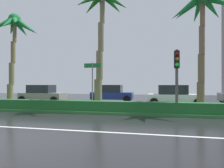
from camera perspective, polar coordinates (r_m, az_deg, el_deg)
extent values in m
cube|color=black|center=(14.77, -3.55, -7.20)|extent=(90.00, 42.00, 0.10)
cube|color=white|center=(8.34, -17.08, -12.34)|extent=(81.00, 0.14, 0.01)
cube|color=#2D6B33|center=(13.80, -4.69, -7.17)|extent=(85.50, 4.00, 0.15)
cube|color=#1E6028|center=(12.43, -6.58, -6.21)|extent=(76.50, 0.70, 0.60)
cylinder|color=brown|center=(16.94, -27.27, -2.82)|extent=(0.44, 0.44, 1.63)
cylinder|color=brown|center=(16.95, -26.93, 2.70)|extent=(0.39, 0.39, 1.63)
cylinder|color=brown|center=(17.12, -26.58, 8.17)|extent=(0.34, 0.34, 1.63)
cylinder|color=brown|center=(17.44, -26.23, 13.48)|extent=(0.28, 0.28, 1.63)
sphere|color=#1A6D32|center=(17.68, -26.23, 16.36)|extent=(0.90, 0.90, 0.90)
cone|color=#1A6D32|center=(17.17, -23.88, 15.02)|extent=(1.94, 0.83, 1.53)
cone|color=#1A6D32|center=(17.63, -23.44, 14.88)|extent=(1.81, 1.71, 1.40)
cone|color=#1A6D32|center=(18.23, -24.69, 14.40)|extent=(0.69, 1.97, 1.39)
cone|color=#1A6D32|center=(18.38, -26.74, 14.38)|extent=(1.84, 1.70, 1.34)
cone|color=#1A6D32|center=(18.08, -28.65, 14.91)|extent=(2.01, 0.72, 1.18)
cone|color=#1A6D32|center=(17.38, -28.89, 14.94)|extent=(1.61, 1.85, 1.48)
cone|color=#1A6D32|center=(16.89, -27.66, 15.36)|extent=(0.81, 1.96, 1.49)
cone|color=#1A6D32|center=(16.74, -26.19, 16.03)|extent=(1.67, 1.88, 1.24)
cylinder|color=#70654A|center=(13.71, -4.02, -2.77)|extent=(0.53, 0.53, 1.97)
cylinder|color=#70654A|center=(13.80, -3.61, 5.42)|extent=(0.47, 0.47, 1.97)
cylinder|color=#70654A|center=(14.16, -3.21, 13.36)|extent=(0.40, 0.40, 1.97)
cylinder|color=#70654A|center=(14.77, -2.81, 20.77)|extent=(0.34, 0.34, 1.97)
cone|color=#1E6924|center=(14.89, 0.75, 22.81)|extent=(2.08, 0.82, 1.57)
cone|color=#1E6924|center=(15.56, -0.04, 22.12)|extent=(1.65, 2.02, 1.42)
cone|color=#1E6924|center=(15.80, -2.98, 21.56)|extent=(1.16, 2.12, 1.52)
cone|color=#1E6924|center=(15.56, -5.33, 21.91)|extent=(2.06, 1.48, 1.52)
cylinder|color=brown|center=(13.72, 24.16, -3.20)|extent=(0.46, 0.46, 1.76)
cylinder|color=brown|center=(13.68, 24.31, 4.15)|extent=(0.40, 0.40, 1.76)
cylinder|color=brown|center=(13.86, 24.46, 11.43)|extent=(0.35, 0.35, 1.76)
cylinder|color=brown|center=(14.26, 24.61, 18.42)|extent=(0.29, 0.29, 1.76)
cone|color=#1C7236|center=(14.68, 28.72, 19.98)|extent=(2.27, 0.58, 1.45)
cone|color=#1C7236|center=(15.22, 26.67, 19.05)|extent=(1.96, 2.01, 1.52)
cone|color=#1C7236|center=(15.29, 23.46, 18.87)|extent=(0.74, 2.27, 1.56)
cone|color=#1C7236|center=(14.93, 21.01, 19.62)|extent=(2.05, 1.94, 1.44)
cone|color=#1C7236|center=(14.33, 20.66, 19.83)|extent=(2.23, 0.84, 1.71)
cylinder|color=#4C4C47|center=(11.56, 18.14, 0.67)|extent=(0.16, 0.16, 3.55)
cube|color=black|center=(11.64, 18.14, 6.71)|extent=(0.28, 0.32, 0.96)
sphere|color=maroon|center=(11.52, 18.22, 8.29)|extent=(0.20, 0.20, 0.20)
sphere|color=#7F600F|center=(11.48, 18.22, 6.81)|extent=(0.20, 0.20, 0.20)
sphere|color=#1EEA3F|center=(11.44, 18.22, 5.32)|extent=(0.20, 0.20, 0.20)
cylinder|color=slate|center=(12.60, -5.65, -0.66)|extent=(0.08, 0.08, 3.00)
cube|color=#146B2D|center=(12.66, -5.65, 5.32)|extent=(1.10, 0.03, 0.28)
cube|color=gray|center=(20.32, -19.28, -3.41)|extent=(4.30, 1.76, 0.72)
cube|color=#1E2328|center=(20.37, -19.64, -1.32)|extent=(2.30, 1.58, 0.76)
cylinder|color=black|center=(20.33, -13.97, -4.15)|extent=(0.68, 0.22, 0.68)
cylinder|color=black|center=(18.73, -16.41, -4.49)|extent=(0.68, 0.22, 0.68)
cylinder|color=black|center=(21.98, -21.73, -3.84)|extent=(0.68, 0.22, 0.68)
cylinder|color=black|center=(20.52, -24.54, -4.11)|extent=(0.68, 0.22, 0.68)
cube|color=navy|center=(20.70, 0.05, -3.36)|extent=(4.30, 1.76, 0.72)
cube|color=#1E2328|center=(20.70, -0.36, -1.31)|extent=(2.30, 1.58, 0.76)
cylinder|color=black|center=(21.32, 4.91, -3.97)|extent=(0.68, 0.22, 0.68)
cylinder|color=black|center=(19.54, 4.23, -4.32)|extent=(0.68, 0.22, 0.68)
cylinder|color=black|center=(21.98, -3.67, -3.85)|extent=(0.68, 0.22, 0.68)
cylinder|color=black|center=(20.26, -5.07, -4.17)|extent=(0.68, 0.22, 0.68)
cube|color=white|center=(17.26, 17.52, -4.00)|extent=(4.30, 1.76, 0.72)
cube|color=#1E2328|center=(17.22, 17.02, -1.54)|extent=(2.30, 1.58, 0.76)
cylinder|color=black|center=(18.39, 22.40, -4.57)|extent=(0.68, 0.22, 0.68)
cylinder|color=black|center=(16.63, 23.50, -5.04)|extent=(0.68, 0.22, 0.68)
cylinder|color=black|center=(18.11, 12.03, -4.65)|extent=(0.68, 0.22, 0.68)
cylinder|color=black|center=(16.31, 12.01, -5.14)|extent=(0.68, 0.22, 0.68)
cylinder|color=black|center=(22.27, 29.17, -3.79)|extent=(0.68, 0.22, 0.68)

